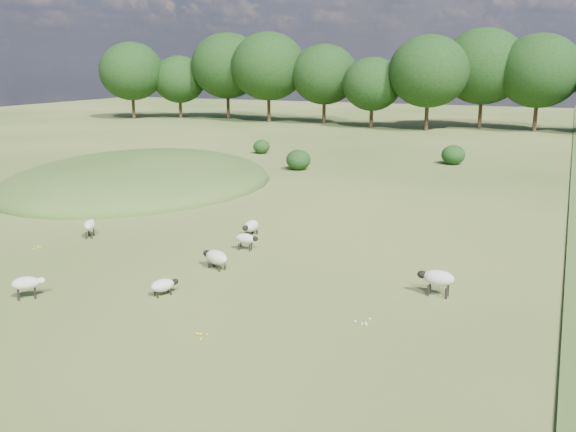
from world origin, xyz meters
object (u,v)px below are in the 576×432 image
object	(u,v)px
sheep_5	(163,285)
sheep_6	(246,239)
sheep_1	(438,278)
sheep_3	(90,225)
sheep_4	(251,226)
sheep_2	(27,283)
sheep_0	(216,257)

from	to	relation	value
sheep_5	sheep_6	world-z (taller)	sheep_6
sheep_1	sheep_5	distance (m)	9.29
sheep_6	sheep_5	bearing A→B (deg)	-96.22
sheep_3	sheep_4	size ratio (longest dim) A/B	0.92
sheep_2	sheep_0	bearing A→B (deg)	7.19
sheep_5	sheep_4	bearing A→B (deg)	34.75
sheep_2	sheep_4	distance (m)	10.69
sheep_0	sheep_5	distance (m)	3.24
sheep_0	sheep_5	size ratio (longest dim) A/B	1.28
sheep_0	sheep_1	size ratio (longest dim) A/B	1.05
sheep_4	sheep_6	world-z (taller)	sheep_6
sheep_3	sheep_5	size ratio (longest dim) A/B	1.09
sheep_2	sheep_1	bearing A→B (deg)	-19.84
sheep_2	sheep_3	size ratio (longest dim) A/B	0.88
sheep_5	sheep_6	bearing A→B (deg)	28.44
sheep_1	sheep_3	world-z (taller)	sheep_1
sheep_0	sheep_5	world-z (taller)	sheep_0
sheep_6	sheep_3	bearing A→B (deg)	-177.82
sheep_0	sheep_2	world-z (taller)	sheep_2
sheep_2	sheep_6	bearing A→B (deg)	18.38
sheep_5	sheep_6	distance (m)	5.93
sheep_1	sheep_6	bearing A→B (deg)	-12.61
sheep_4	sheep_5	bearing A→B (deg)	8.28
sheep_0	sheep_5	bearing A→B (deg)	106.89
sheep_0	sheep_6	world-z (taller)	sheep_0
sheep_1	sheep_5	world-z (taller)	sheep_1
sheep_0	sheep_4	distance (m)	4.97
sheep_0	sheep_3	bearing A→B (deg)	7.44
sheep_0	sheep_6	xyz separation A→B (m)	(-0.11, 2.69, 0.04)
sheep_2	sheep_3	distance (m)	7.76
sheep_1	sheep_4	xyz separation A→B (m)	(-9.31, 4.41, -0.20)
sheep_4	sheep_6	distance (m)	2.35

